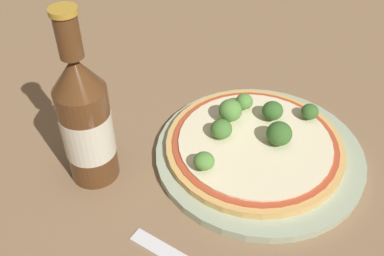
{
  "coord_description": "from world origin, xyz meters",
  "views": [
    {
      "loc": [
        -0.45,
        -0.12,
        0.44
      ],
      "look_at": [
        -0.06,
        0.05,
        0.06
      ],
      "focal_mm": 42.0,
      "sensor_mm": 36.0,
      "label": 1
    }
  ],
  "objects": [
    {
      "name": "broccoli_floret_1",
      "position": [
        0.05,
        -0.03,
        0.04
      ],
      "size": [
        0.03,
        0.03,
        0.03
      ],
      "color": "#6B8E51",
      "rests_on": "pizza"
    },
    {
      "name": "broccoli_floret_2",
      "position": [
        0.07,
        -0.08,
        0.04
      ],
      "size": [
        0.02,
        0.02,
        0.02
      ],
      "color": "#6B8E51",
      "rests_on": "pizza"
    },
    {
      "name": "broccoli_floret_5",
      "position": [
        -0.02,
        0.02,
        0.04
      ],
      "size": [
        0.03,
        0.03,
        0.03
      ],
      "color": "#6B8E51",
      "rests_on": "pizza"
    },
    {
      "name": "pizza",
      "position": [
        -0.01,
        -0.02,
        0.02
      ],
      "size": [
        0.24,
        0.24,
        0.01
      ],
      "color": "tan",
      "rests_on": "plate"
    },
    {
      "name": "broccoli_floret_0",
      "position": [
        -0.08,
        0.02,
        0.04
      ],
      "size": [
        0.03,
        0.03,
        0.02
      ],
      "color": "#6B8E51",
      "rests_on": "pizza"
    },
    {
      "name": "broccoli_floret_3",
      "position": [
        0.0,
        -0.05,
        0.04
      ],
      "size": [
        0.03,
        0.03,
        0.03
      ],
      "color": "#6B8E51",
      "rests_on": "pizza"
    },
    {
      "name": "broccoli_floret_6",
      "position": [
        0.02,
        0.03,
        0.04
      ],
      "size": [
        0.03,
        0.03,
        0.03
      ],
      "color": "#6B8E51",
      "rests_on": "pizza"
    },
    {
      "name": "ground_plane",
      "position": [
        0.0,
        0.0,
        0.0
      ],
      "size": [
        3.0,
        3.0,
        0.0
      ],
      "primitive_type": "plane",
      "color": "#846647"
    },
    {
      "name": "beer_bottle",
      "position": [
        -0.13,
        0.16,
        0.09
      ],
      "size": [
        0.06,
        0.06,
        0.24
      ],
      "color": "#563319",
      "rests_on": "ground_plane"
    },
    {
      "name": "plate",
      "position": [
        -0.01,
        -0.03,
        0.01
      ],
      "size": [
        0.29,
        0.29,
        0.01
      ],
      "color": "#A3B293",
      "rests_on": "ground_plane"
    },
    {
      "name": "broccoli_floret_4",
      "position": [
        0.05,
        0.02,
        0.04
      ],
      "size": [
        0.03,
        0.03,
        0.03
      ],
      "color": "#6B8E51",
      "rests_on": "pizza"
    }
  ]
}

